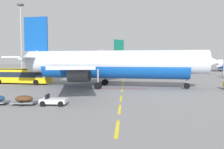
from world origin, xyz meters
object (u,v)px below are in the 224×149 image
at_px(baggage_train, 10,100).
at_px(airliner_far_center, 144,64).
at_px(airliner_foreground, 110,64).
at_px(apron_light_mast_near, 21,30).
at_px(apron_shuttle_bus, 20,75).

bearing_deg(baggage_train, airliner_far_center, 70.86).
relative_size(airliner_foreground, airliner_far_center, 1.37).
bearing_deg(airliner_foreground, apron_light_mast_near, 131.49).
distance_m(airliner_foreground, apron_shuttle_bus, 18.32).
xyz_separation_m(apron_shuttle_bus, apron_light_mast_near, (-14.72, 32.21, 12.77)).
bearing_deg(apron_light_mast_near, airliner_far_center, -2.47).
xyz_separation_m(apron_shuttle_bus, baggage_train, (8.45, -20.06, -1.22)).
height_order(baggage_train, apron_light_mast_near, apron_light_mast_near).
distance_m(apron_shuttle_bus, baggage_train, 21.80).
bearing_deg(apron_light_mast_near, baggage_train, -66.10).
relative_size(apron_shuttle_bus, baggage_train, 1.06).
xyz_separation_m(baggage_train, apron_light_mast_near, (-23.17, 52.27, 13.99)).
distance_m(airliner_far_center, apron_shuttle_bus, 40.06).
height_order(airliner_far_center, baggage_train, airliner_far_center).
relative_size(airliner_foreground, apron_shuttle_bus, 2.84).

